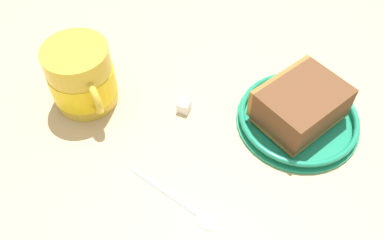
{
  "coord_description": "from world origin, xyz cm",
  "views": [
    {
      "loc": [
        19.19,
        28.36,
        44.28
      ],
      "look_at": [
        3.87,
        -0.14,
        3.0
      ],
      "focal_mm": 38.41,
      "sensor_mm": 36.0,
      "label": 1
    }
  ],
  "objects": [
    {
      "name": "tea_mug",
      "position": [
        13.99,
        -12.67,
        4.39
      ],
      "size": [
        8.9,
        11.33,
        9.21
      ],
      "color": "gold",
      "rests_on": "ground_plane"
    },
    {
      "name": "small_plate",
      "position": [
        -9.68,
        4.88,
        0.85
      ],
      "size": [
        16.59,
        16.59,
        1.72
      ],
      "color": "#1E8C66",
      "rests_on": "ground_plane"
    },
    {
      "name": "teaspoon",
      "position": [
        9.21,
        9.62,
        0.35
      ],
      "size": [
        6.57,
        12.32,
        0.8
      ],
      "color": "silver",
      "rests_on": "ground_plane"
    },
    {
      "name": "sugar_cube",
      "position": [
        2.91,
        -4.32,
        0.81
      ],
      "size": [
        2.29,
        2.29,
        1.62
      ],
      "primitive_type": "cube",
      "rotation": [
        0.0,
        0.0,
        0.7
      ],
      "color": "white",
      "rests_on": "ground_plane"
    },
    {
      "name": "cake_slice",
      "position": [
        -9.63,
        4.62,
        3.51
      ],
      "size": [
        12.24,
        10.38,
        5.09
      ],
      "color": "#9E662D",
      "rests_on": "small_plate"
    },
    {
      "name": "ground_plane",
      "position": [
        0.0,
        0.0,
        -1.89
      ],
      "size": [
        155.01,
        155.01,
        3.77
      ],
      "primitive_type": "cube",
      "color": "tan"
    }
  ]
}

